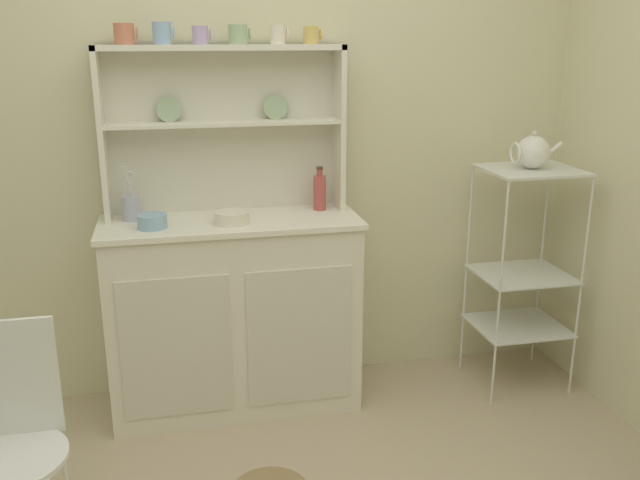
# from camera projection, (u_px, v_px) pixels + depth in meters

# --- Properties ---
(wall_back) EXTENTS (3.84, 0.05, 2.50)m
(wall_back) POSITION_uv_depth(u_px,v_px,m) (245.00, 132.00, 3.18)
(wall_back) COLOR beige
(wall_back) RESTS_ON ground
(hutch_cabinet) EXTENTS (1.14, 0.45, 0.90)m
(hutch_cabinet) POSITION_uv_depth(u_px,v_px,m) (234.00, 312.00, 3.15)
(hutch_cabinet) COLOR silver
(hutch_cabinet) RESTS_ON ground
(hutch_shelf_unit) EXTENTS (1.07, 0.18, 0.74)m
(hutch_shelf_unit) POSITION_uv_depth(u_px,v_px,m) (223.00, 117.00, 3.05)
(hutch_shelf_unit) COLOR silver
(hutch_shelf_unit) RESTS_ON hutch_cabinet
(bakers_rack) EXTENTS (0.43, 0.38, 1.09)m
(bakers_rack) POSITION_uv_depth(u_px,v_px,m) (524.00, 256.00, 3.30)
(bakers_rack) COLOR silver
(bakers_rack) RESTS_ON ground
(wire_chair) EXTENTS (0.36, 0.36, 0.85)m
(wire_chair) POSITION_uv_depth(u_px,v_px,m) (8.00, 430.00, 2.11)
(wire_chair) COLOR white
(wire_chair) RESTS_ON ground
(cup_terracotta_0) EXTENTS (0.10, 0.08, 0.09)m
(cup_terracotta_0) POSITION_uv_depth(u_px,v_px,m) (124.00, 34.00, 2.83)
(cup_terracotta_0) COLOR #C67556
(cup_terracotta_0) RESTS_ON hutch_shelf_unit
(cup_sky_1) EXTENTS (0.09, 0.08, 0.09)m
(cup_sky_1) POSITION_uv_depth(u_px,v_px,m) (162.00, 33.00, 2.86)
(cup_sky_1) COLOR #8EB2D1
(cup_sky_1) RESTS_ON hutch_shelf_unit
(cup_lilac_2) EXTENTS (0.08, 0.07, 0.08)m
(cup_lilac_2) POSITION_uv_depth(u_px,v_px,m) (201.00, 35.00, 2.89)
(cup_lilac_2) COLOR #B79ECC
(cup_lilac_2) RESTS_ON hutch_shelf_unit
(cup_sage_3) EXTENTS (0.10, 0.08, 0.08)m
(cup_sage_3) POSITION_uv_depth(u_px,v_px,m) (238.00, 34.00, 2.92)
(cup_sage_3) COLOR #9EB78E
(cup_sage_3) RESTS_ON hutch_shelf_unit
(cup_cream_4) EXTENTS (0.08, 0.06, 0.08)m
(cup_cream_4) POSITION_uv_depth(u_px,v_px,m) (278.00, 35.00, 2.96)
(cup_cream_4) COLOR silver
(cup_cream_4) RESTS_ON hutch_shelf_unit
(cup_gold_5) EXTENTS (0.08, 0.07, 0.08)m
(cup_gold_5) POSITION_uv_depth(u_px,v_px,m) (311.00, 35.00, 2.99)
(cup_gold_5) COLOR #DBB760
(cup_gold_5) RESTS_ON hutch_shelf_unit
(bowl_mixing_large) EXTENTS (0.12, 0.12, 0.06)m
(bowl_mixing_large) POSITION_uv_depth(u_px,v_px,m) (152.00, 221.00, 2.87)
(bowl_mixing_large) COLOR #8EB2D1
(bowl_mixing_large) RESTS_ON hutch_cabinet
(bowl_floral_medium) EXTENTS (0.15, 0.15, 0.05)m
(bowl_floral_medium) POSITION_uv_depth(u_px,v_px,m) (232.00, 218.00, 2.94)
(bowl_floral_medium) COLOR silver
(bowl_floral_medium) RESTS_ON hutch_cabinet
(jam_bottle) EXTENTS (0.06, 0.06, 0.20)m
(jam_bottle) POSITION_uv_depth(u_px,v_px,m) (320.00, 192.00, 3.16)
(jam_bottle) COLOR #B74C47
(jam_bottle) RESTS_ON hutch_cabinet
(utensil_jar) EXTENTS (0.08, 0.08, 0.24)m
(utensil_jar) POSITION_uv_depth(u_px,v_px,m) (131.00, 207.00, 2.99)
(utensil_jar) COLOR #B2B7C6
(utensil_jar) RESTS_ON hutch_cabinet
(porcelain_teapot) EXTENTS (0.24, 0.15, 0.18)m
(porcelain_teapot) POSITION_uv_depth(u_px,v_px,m) (533.00, 152.00, 3.15)
(porcelain_teapot) COLOR white
(porcelain_teapot) RESTS_ON bakers_rack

